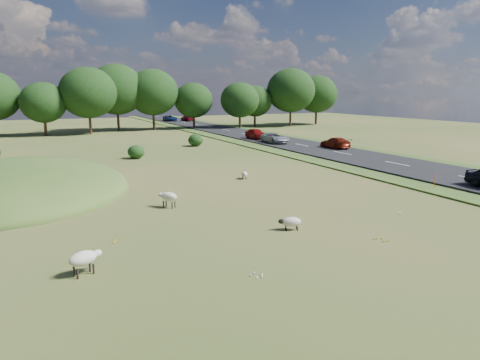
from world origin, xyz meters
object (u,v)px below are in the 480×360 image
car_6 (188,118)px  sheep_1 (244,174)px  car_1 (275,138)px  car_2 (335,143)px  car_4 (256,134)px  sheep_2 (168,197)px  sheep_0 (84,258)px  sheep_3 (291,222)px  marker_post (435,181)px  car_5 (170,118)px

car_6 → sheep_1: bearing=75.4°
car_1 → car_6: 47.71m
car_6 → car_2: bearing=90.0°
car_2 → car_4: (-3.80, 13.11, 0.11)m
sheep_2 → car_2: (25.13, 16.89, 0.22)m
sheep_0 → sheep_3: bearing=-14.3°
sheep_0 → car_4: car_4 is taller
sheep_0 → car_2: bearing=17.4°
sheep_0 → sheep_1: size_ratio=1.26×
sheep_1 → car_4: 27.68m
marker_post → car_2: car_2 is taller
sheep_0 → sheep_3: sheep_0 is taller
car_5 → car_6: 4.07m
car_1 → car_4: size_ratio=1.09×
car_1 → car_6: size_ratio=0.95×
car_1 → sheep_1: bearing=-125.7°
car_1 → car_5: car_5 is taller
car_4 → marker_post: bearing=-95.2°
sheep_1 → sheep_2: sheep_2 is taller
sheep_1 → sheep_2: size_ratio=0.84×
sheep_1 → car_2: size_ratio=0.25×
sheep_2 → car_4: bearing=-73.2°
car_2 → car_6: 55.29m
marker_post → car_2: 21.28m
car_5 → car_6: size_ratio=0.99×
sheep_3 → car_5: bearing=-79.2°
car_2 → marker_post: bearing=71.3°
sheep_1 → sheep_2: 9.77m
car_2 → car_6: bearing=-90.0°
sheep_0 → sheep_2: 9.72m
car_4 → sheep_3: bearing=-114.9°
sheep_3 → car_1: bearing=-95.8°
sheep_2 → car_6: car_6 is taller
sheep_1 → car_2: 20.54m
sheep_2 → car_2: size_ratio=0.30×
sheep_2 → sheep_3: (4.30, -6.74, -0.24)m
sheep_1 → car_2: (17.31, 11.05, 0.50)m
sheep_2 → car_1: (21.33, 24.62, 0.25)m
sheep_3 → sheep_1: bearing=-82.9°
sheep_1 → sheep_2: (-7.82, -5.84, 0.28)m
car_5 → sheep_0: bearing=-108.2°
marker_post → sheep_1: 13.88m
car_6 → car_5: bearing=-20.9°
marker_post → sheep_2: marker_post is taller
car_4 → car_6: car_4 is taller
car_2 → car_5: car_5 is taller
sheep_0 → sheep_3: (9.80, 1.28, -0.24)m
sheep_1 → sheep_3: bearing=-0.3°
car_2 → sheep_1: bearing=32.5°
sheep_3 → car_2: bearing=-108.7°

